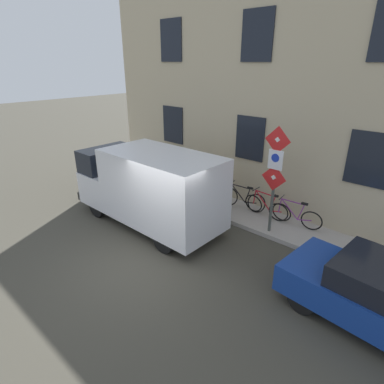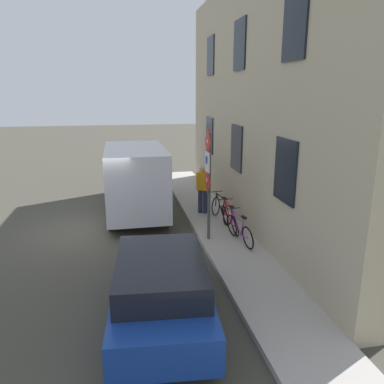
{
  "view_description": "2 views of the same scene",
  "coord_description": "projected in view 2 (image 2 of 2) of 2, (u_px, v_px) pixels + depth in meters",
  "views": [
    {
      "loc": [
        -4.56,
        -5.67,
        5.01
      ],
      "look_at": [
        2.28,
        0.47,
        1.18
      ],
      "focal_mm": 29.46,
      "sensor_mm": 36.0,
      "label": 1
    },
    {
      "loc": [
        0.96,
        -11.73,
        4.34
      ],
      "look_at": [
        3.22,
        -0.15,
        1.16
      ],
      "focal_mm": 34.95,
      "sensor_mm": 36.0,
      "label": 2
    }
  ],
  "objects": [
    {
      "name": "ground_plane",
      "position": [
        93.0,
        230.0,
        12.07
      ],
      "size": [
        80.0,
        80.0,
        0.0
      ],
      "primitive_type": "plane",
      "color": "#403D33"
    },
    {
      "name": "sidewalk_slab",
      "position": [
        212.0,
        220.0,
        12.79
      ],
      "size": [
        1.61,
        15.64,
        0.14
      ],
      "primitive_type": "cube",
      "color": "#AAA29B",
      "rests_on": "ground_plane"
    },
    {
      "name": "building_facade",
      "position": [
        249.0,
        103.0,
        11.98
      ],
      "size": [
        0.75,
        13.64,
        7.96
      ],
      "color": "#BDAE8C",
      "rests_on": "ground_plane"
    },
    {
      "name": "sign_post_stacked",
      "position": [
        208.0,
        172.0,
        10.49
      ],
      "size": [
        0.15,
        0.56,
        3.13
      ],
      "color": "#474C47",
      "rests_on": "sidewalk_slab"
    },
    {
      "name": "delivery_van",
      "position": [
        135.0,
        178.0,
        13.48
      ],
      "size": [
        2.01,
        5.33,
        2.5
      ],
      "rotation": [
        0.0,
        0.0,
        1.57
      ],
      "color": "white",
      "rests_on": "ground_plane"
    },
    {
      "name": "parked_hatchback",
      "position": [
        161.0,
        287.0,
        7.13
      ],
      "size": [
        2.06,
        4.13,
        1.38
      ],
      "rotation": [
        0.0,
        0.0,
        1.49
      ],
      "color": "navy",
      "rests_on": "ground_plane"
    },
    {
      "name": "bicycle_purple",
      "position": [
        239.0,
        230.0,
        10.69
      ],
      "size": [
        0.47,
        1.71,
        0.89
      ],
      "rotation": [
        0.0,
        0.0,
        1.7
      ],
      "color": "black",
      "rests_on": "sidewalk_slab"
    },
    {
      "name": "bicycle_red",
      "position": [
        230.0,
        219.0,
        11.61
      ],
      "size": [
        0.46,
        1.71,
        0.89
      ],
      "rotation": [
        0.0,
        0.0,
        1.58
      ],
      "color": "black",
      "rests_on": "sidewalk_slab"
    },
    {
      "name": "bicycle_black",
      "position": [
        221.0,
        209.0,
        12.53
      ],
      "size": [
        0.47,
        1.72,
        0.89
      ],
      "rotation": [
        0.0,
        0.0,
        1.69
      ],
      "color": "black",
      "rests_on": "sidewalk_slab"
    },
    {
      "name": "pedestrian",
      "position": [
        203.0,
        188.0,
        13.15
      ],
      "size": [
        0.48,
        0.42,
        1.72
      ],
      "rotation": [
        0.0,
        0.0,
        4.21
      ],
      "color": "#262B47",
      "rests_on": "sidewalk_slab"
    }
  ]
}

